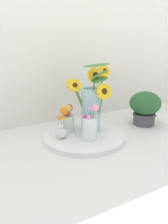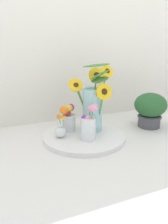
{
  "view_description": "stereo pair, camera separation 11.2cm",
  "coord_description": "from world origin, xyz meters",
  "px_view_note": "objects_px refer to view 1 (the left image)",
  "views": [
    {
      "loc": [
        -0.53,
        -0.83,
        0.48
      ],
      "look_at": [
        -0.02,
        0.12,
        0.15
      ],
      "focal_mm": 35.0,
      "sensor_mm": 36.0,
      "label": 1
    },
    {
      "loc": [
        -0.43,
        -0.88,
        0.48
      ],
      "look_at": [
        -0.02,
        0.12,
        0.15
      ],
      "focal_mm": 35.0,
      "sensor_mm": 36.0,
      "label": 2
    }
  ],
  "objects_px": {
    "serving_tray": "(84,136)",
    "vase_small_back": "(67,119)",
    "potted_plant": "(145,107)",
    "vase_small_center": "(90,125)",
    "vase_bulb_right": "(62,126)",
    "mason_jar_sunflowers": "(92,103)"
  },
  "relations": [
    {
      "from": "serving_tray",
      "to": "vase_bulb_right",
      "type": "distance_m",
      "value": 0.14
    },
    {
      "from": "potted_plant",
      "to": "vase_bulb_right",
      "type": "bearing_deg",
      "value": 179.92
    },
    {
      "from": "mason_jar_sunflowers",
      "to": "vase_bulb_right",
      "type": "relative_size",
      "value": 2.27
    },
    {
      "from": "vase_bulb_right",
      "to": "potted_plant",
      "type": "distance_m",
      "value": 0.55
    },
    {
      "from": "mason_jar_sunflowers",
      "to": "potted_plant",
      "type": "height_order",
      "value": "mason_jar_sunflowers"
    },
    {
      "from": "vase_small_center",
      "to": "vase_small_back",
      "type": "bearing_deg",
      "value": 110.53
    },
    {
      "from": "vase_small_back",
      "to": "potted_plant",
      "type": "height_order",
      "value": "potted_plant"
    },
    {
      "from": "vase_small_center",
      "to": "vase_small_back",
      "type": "relative_size",
      "value": 1.21
    },
    {
      "from": "serving_tray",
      "to": "vase_small_back",
      "type": "relative_size",
      "value": 2.8
    },
    {
      "from": "vase_small_back",
      "to": "vase_bulb_right",
      "type": "bearing_deg",
      "value": -130.62
    },
    {
      "from": "serving_tray",
      "to": "mason_jar_sunflowers",
      "type": "relative_size",
      "value": 1.17
    },
    {
      "from": "vase_small_center",
      "to": "vase_bulb_right",
      "type": "distance_m",
      "value": 0.14
    },
    {
      "from": "vase_small_center",
      "to": "serving_tray",
      "type": "bearing_deg",
      "value": 86.67
    },
    {
      "from": "mason_jar_sunflowers",
      "to": "vase_small_center",
      "type": "height_order",
      "value": "mason_jar_sunflowers"
    },
    {
      "from": "vase_small_center",
      "to": "potted_plant",
      "type": "height_order",
      "value": "vase_small_center"
    },
    {
      "from": "vase_bulb_right",
      "to": "vase_small_center",
      "type": "bearing_deg",
      "value": -34.3
    },
    {
      "from": "serving_tray",
      "to": "potted_plant",
      "type": "height_order",
      "value": "potted_plant"
    },
    {
      "from": "vase_small_center",
      "to": "vase_bulb_right",
      "type": "bearing_deg",
      "value": 145.7
    },
    {
      "from": "vase_small_back",
      "to": "potted_plant",
      "type": "bearing_deg",
      "value": -8.19
    },
    {
      "from": "vase_bulb_right",
      "to": "serving_tray",
      "type": "bearing_deg",
      "value": -5.58
    },
    {
      "from": "vase_small_center",
      "to": "potted_plant",
      "type": "relative_size",
      "value": 0.9
    },
    {
      "from": "mason_jar_sunflowers",
      "to": "potted_plant",
      "type": "bearing_deg",
      "value": -4.02
    }
  ]
}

